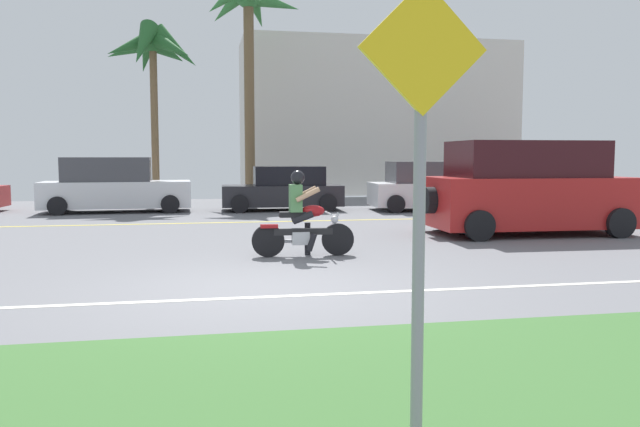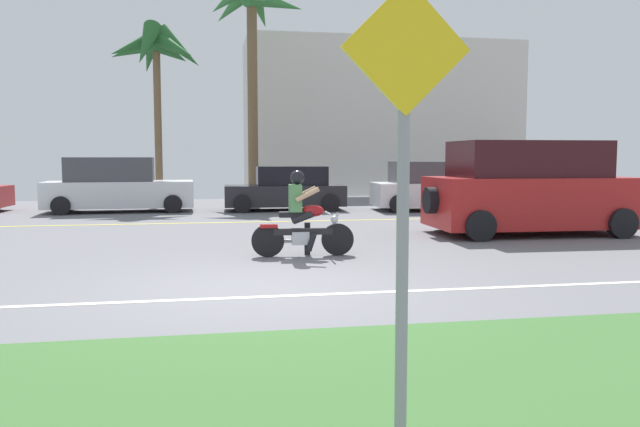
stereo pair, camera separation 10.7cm
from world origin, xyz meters
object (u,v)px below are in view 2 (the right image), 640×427
(parked_car_2, at_px, (287,190))
(palm_tree_1, at_px, (252,15))
(suv_nearby, at_px, (528,189))
(street_sign, at_px, (404,193))
(parked_car_1, at_px, (117,187))
(motorcyclist, at_px, (302,220))
(parked_car_4, at_px, (567,185))
(parked_car_3, at_px, (432,188))
(palm_tree_0, at_px, (156,53))

(parked_car_2, xyz_separation_m, palm_tree_1, (-0.74, 4.38, 6.41))
(suv_nearby, xyz_separation_m, street_sign, (-6.09, -9.96, 0.54))
(parked_car_1, bearing_deg, motorcyclist, -65.93)
(parked_car_4, bearing_deg, motorcyclist, -137.30)
(parked_car_1, xyz_separation_m, parked_car_3, (9.90, -1.19, -0.06))
(parked_car_1, height_order, parked_car_2, parked_car_1)
(parked_car_3, height_order, street_sign, street_sign)
(motorcyclist, height_order, street_sign, street_sign)
(parked_car_3, relative_size, street_sign, 1.60)
(parked_car_2, distance_m, street_sign, 17.28)
(palm_tree_0, distance_m, street_sign, 20.44)
(parked_car_1, height_order, palm_tree_0, palm_tree_0)
(suv_nearby, relative_size, parked_car_3, 1.14)
(motorcyclist, distance_m, suv_nearby, 5.85)
(suv_nearby, bearing_deg, parked_car_2, 121.81)
(suv_nearby, height_order, parked_car_3, suv_nearby)
(suv_nearby, height_order, parked_car_1, suv_nearby)
(parked_car_1, relative_size, palm_tree_1, 0.53)
(parked_car_2, bearing_deg, parked_car_4, 6.84)
(motorcyclist, relative_size, street_sign, 0.70)
(motorcyclist, bearing_deg, parked_car_4, 42.70)
(motorcyclist, xyz_separation_m, palm_tree_1, (0.18, 13.81, 6.45))
(suv_nearby, xyz_separation_m, parked_car_3, (0.14, 6.37, -0.26))
(parked_car_4, xyz_separation_m, street_sign, (-12.29, -18.46, 0.86))
(parked_car_2, relative_size, palm_tree_0, 0.61)
(motorcyclist, height_order, parked_car_4, motorcyclist)
(parked_car_3, xyz_separation_m, palm_tree_1, (-5.37, 5.24, 6.34))
(palm_tree_1, bearing_deg, suv_nearby, -65.76)
(motorcyclist, height_order, suv_nearby, suv_nearby)
(parked_car_2, distance_m, parked_car_3, 4.70)
(palm_tree_0, bearing_deg, parked_car_4, -5.63)
(suv_nearby, xyz_separation_m, parked_car_4, (6.19, 8.50, -0.31))
(motorcyclist, relative_size, palm_tree_0, 0.28)
(suv_nearby, distance_m, parked_car_1, 12.34)
(parked_car_3, bearing_deg, suv_nearby, -91.26)
(motorcyclist, bearing_deg, street_sign, -95.05)
(parked_car_1, bearing_deg, palm_tree_0, 65.74)
(motorcyclist, bearing_deg, suv_nearby, 22.13)
(suv_nearby, bearing_deg, street_sign, -121.47)
(motorcyclist, xyz_separation_m, suv_nearby, (5.41, 2.20, 0.37))
(palm_tree_1, bearing_deg, parked_car_4, -15.20)
(palm_tree_0, bearing_deg, parked_car_1, -114.26)
(parked_car_3, xyz_separation_m, palm_tree_0, (-8.81, 3.61, 4.57))
(palm_tree_0, xyz_separation_m, street_sign, (2.58, -19.93, -3.76))
(parked_car_4, distance_m, palm_tree_0, 15.64)
(motorcyclist, distance_m, parked_car_2, 9.47)
(parked_car_3, bearing_deg, motorcyclist, -122.94)
(suv_nearby, bearing_deg, motorcyclist, -157.87)
(parked_car_1, bearing_deg, parked_car_4, 3.42)
(street_sign, bearing_deg, motorcyclist, 84.95)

